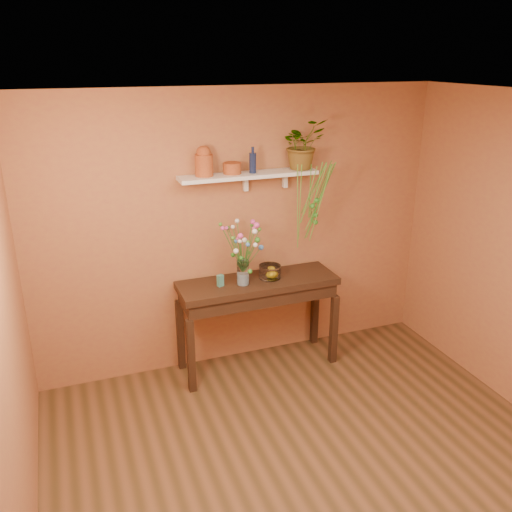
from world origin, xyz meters
name	(u,v)px	position (x,y,z in m)	size (l,w,h in m)	color
room	(340,321)	(0.00, 0.00, 1.35)	(4.04, 4.04, 2.70)	brown
sideboard	(258,293)	(0.09, 1.73, 0.79)	(1.53, 0.49, 0.93)	#351D12
wall_shelf	(250,175)	(0.06, 1.87, 1.92)	(1.30, 0.24, 0.19)	white
terracotta_jug	(204,162)	(-0.36, 1.89, 2.07)	(0.21, 0.21, 0.27)	#A64F24
terracotta_pot	(232,168)	(-0.10, 1.90, 1.99)	(0.17, 0.17, 0.10)	#A64F24
blue_bottle	(253,162)	(0.09, 1.86, 2.03)	(0.06, 0.06, 0.24)	#131D3E
spider_plant	(302,144)	(0.59, 1.89, 2.17)	(0.42, 0.36, 0.46)	#307B23
plant_fronds	(315,203)	(0.67, 1.74, 1.63)	(0.39, 0.27, 0.85)	#307B23
glass_vase	(243,274)	(-0.08, 1.69, 1.03)	(0.11, 0.11, 0.24)	white
bouquet	(245,242)	(-0.05, 1.69, 1.35)	(0.42, 0.40, 0.50)	#386B28
glass_bowl	(270,272)	(0.21, 1.74, 0.99)	(0.21, 0.21, 0.13)	white
lemon	(271,273)	(0.23, 1.75, 0.97)	(0.07, 0.07, 0.07)	yellow
carton	(220,281)	(-0.29, 1.72, 0.99)	(0.06, 0.04, 0.11)	teal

